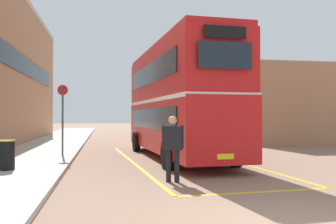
{
  "coord_description": "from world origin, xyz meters",
  "views": [
    {
      "loc": [
        -3.28,
        -5.6,
        1.83
      ],
      "look_at": [
        -0.14,
        12.56,
        2.01
      ],
      "focal_mm": 39.59,
      "sensor_mm": 36.0,
      "label": 1
    }
  ],
  "objects": [
    {
      "name": "single_deck_bus",
      "position": [
        2.74,
        25.92,
        1.64
      ],
      "size": [
        3.47,
        8.69,
        3.02
      ],
      "color": "black",
      "rests_on": "ground"
    },
    {
      "name": "depot_building_right",
      "position": [
        9.99,
        21.11,
        2.56
      ],
      "size": [
        9.05,
        12.57,
        5.12
      ],
      "color": "#AD7A56",
      "rests_on": "ground"
    },
    {
      "name": "bus_stop_sign",
      "position": [
        -5.02,
        10.63,
        1.92
      ],
      "size": [
        0.44,
        0.09,
        2.99
      ],
      "color": "#4C4C51",
      "rests_on": "sidewalk_left"
    },
    {
      "name": "sidewalk_left",
      "position": [
        -6.5,
        16.8,
        0.07
      ],
      "size": [
        4.0,
        57.6,
        0.14
      ],
      "primitive_type": "cube",
      "color": "#B2ADA3",
      "rests_on": "ground"
    },
    {
      "name": "litter_bin",
      "position": [
        -6.27,
        6.59,
        0.61
      ],
      "size": [
        0.53,
        0.53,
        0.93
      ],
      "color": "black",
      "rests_on": "sidewalk_left"
    },
    {
      "name": "pedestrian_boarding",
      "position": [
        -1.42,
        4.39,
        1.06
      ],
      "size": [
        0.58,
        0.37,
        1.81
      ],
      "color": "black",
      "rests_on": "ground"
    },
    {
      "name": "double_decker_bus",
      "position": [
        -0.18,
        10.08,
        2.51
      ],
      "size": [
        3.31,
        10.82,
        4.75
      ],
      "color": "black",
      "rests_on": "ground"
    },
    {
      "name": "ground_plane",
      "position": [
        0.0,
        14.4,
        0.0
      ],
      "size": [
        135.6,
        135.6,
        0.0
      ],
      "primitive_type": "plane",
      "color": "#846651"
    },
    {
      "name": "bay_marking_yellow",
      "position": [
        -0.12,
        8.14,
        0.0
      ],
      "size": [
        5.05,
        12.96,
        0.01
      ],
      "color": "gold",
      "rests_on": "ground"
    }
  ]
}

